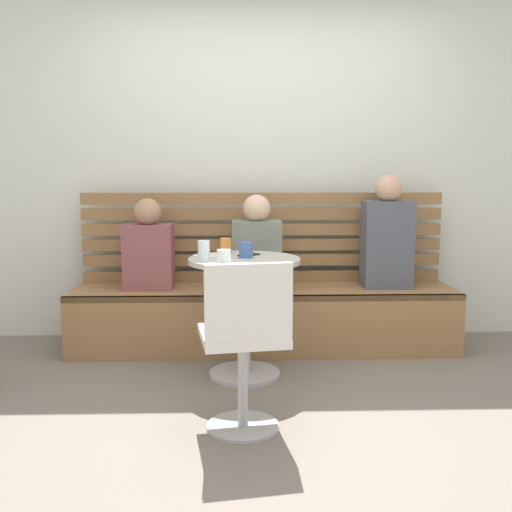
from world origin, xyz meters
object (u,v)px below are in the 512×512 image
white_chair (245,340)px  phone_on_table (249,255)px  person_child_left (149,249)px  plate_small (207,256)px  cup_mug_blue (246,250)px  booth_bench (264,319)px  cafe_table (244,294)px  cup_glass_tall (204,251)px  person_adult (387,237)px  cup_glass_short (224,257)px  cup_tumbler_orange (226,246)px  person_child_middle (257,248)px

white_chair → phone_on_table: size_ratio=6.07×
person_child_left → plate_small: bearing=-50.5°
cup_mug_blue → plate_small: cup_mug_blue is taller
booth_bench → cafe_table: size_ratio=3.65×
cafe_table → cup_glass_tall: (-0.24, -0.11, 0.28)m
person_adult → cup_glass_short: person_adult is taller
cup_mug_blue → plate_small: size_ratio=0.56×
person_adult → cup_mug_blue: size_ratio=8.37×
cup_glass_tall → plate_small: 0.17m
cafe_table → person_adult: (1.02, 0.58, 0.28)m
cup_tumbler_orange → cup_glass_tall: size_ratio=0.83×
cup_tumbler_orange → phone_on_table: bearing=-29.1°
cup_mug_blue → plate_small: bearing=170.8°
white_chair → person_adult: person_adult is taller
booth_bench → plate_small: (-0.37, -0.50, 0.52)m
cup_glass_short → booth_bench: bearing=71.2°
person_adult → cup_glass_tall: bearing=-151.1°
cafe_table → plate_small: bearing=167.7°
person_adult → phone_on_table: bearing=-154.3°
cup_tumbler_orange → cup_glass_tall: cup_glass_tall is taller
cafe_table → cup_mug_blue: bearing=49.5°
person_adult → person_child_left: 1.69m
cup_mug_blue → booth_bench: bearing=76.2°
booth_bench → person_child_middle: person_child_middle is taller
person_child_middle → phone_on_table: bearing=-98.3°
white_chair → person_child_middle: (0.10, 1.35, 0.27)m
cup_glass_short → person_child_middle: bearing=74.3°
booth_bench → person_child_left: (-0.81, 0.03, 0.50)m
cafe_table → cup_tumbler_orange: size_ratio=7.40×
cup_glass_short → plate_small: cup_glass_short is taller
cup_glass_tall → phone_on_table: (0.27, 0.22, -0.06)m
person_child_middle → person_child_left: bearing=176.4°
cup_glass_tall → plate_small: (0.01, 0.16, -0.05)m
cafe_table → person_adult: bearing=29.9°
white_chair → phone_on_table: 0.96m
cafe_table → phone_on_table: 0.25m
white_chair → person_child_middle: size_ratio=1.28×
cup_tumbler_orange → cup_glass_short: size_ratio=1.25×
cup_glass_tall → phone_on_table: cup_glass_tall is taller
white_chair → cup_tumbler_orange: (-0.11, 1.00, 0.33)m
cup_glass_short → white_chair: bearing=-79.4°
cup_mug_blue → phone_on_table: cup_mug_blue is taller
cafe_table → cup_mug_blue: size_ratio=7.79×
person_child_left → phone_on_table: 0.84m
cafe_table → phone_on_table: (0.03, 0.11, 0.23)m
booth_bench → cup_tumbler_orange: size_ratio=27.00×
booth_bench → cup_glass_short: cup_glass_short is taller
person_child_left → cup_mug_blue: (0.68, -0.57, 0.07)m
person_child_middle → cup_mug_blue: person_child_middle is taller
cup_tumbler_orange → booth_bench: bearing=54.5°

